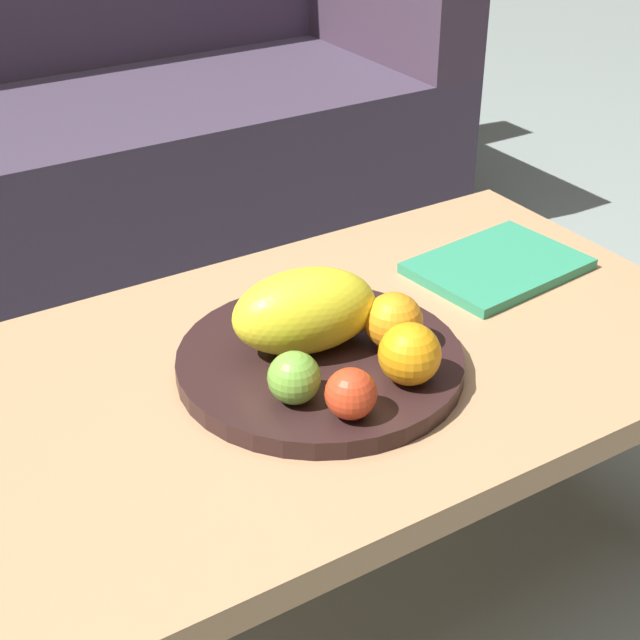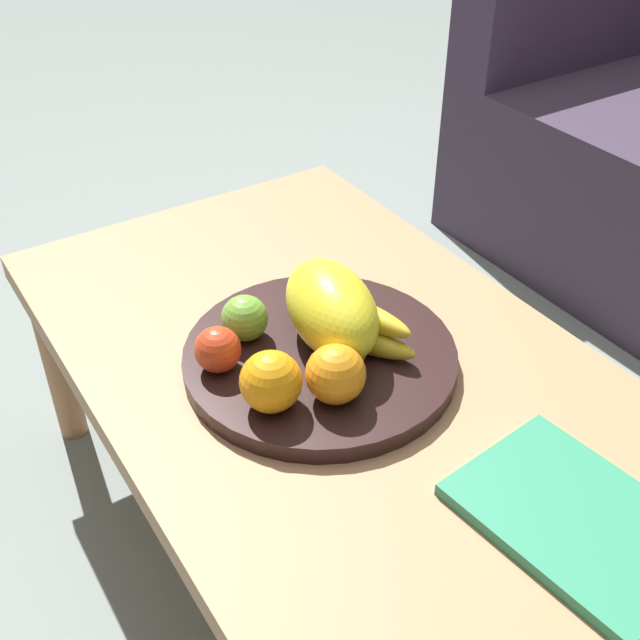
{
  "view_description": "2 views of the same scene",
  "coord_description": "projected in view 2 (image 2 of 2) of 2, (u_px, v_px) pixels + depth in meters",
  "views": [
    {
      "loc": [
        -0.57,
        -0.89,
        1.06
      ],
      "look_at": [
        -0.03,
        -0.02,
        0.46
      ],
      "focal_mm": 53.54,
      "sensor_mm": 36.0,
      "label": 1
    },
    {
      "loc": [
        0.67,
        -0.47,
        1.07
      ],
      "look_at": [
        -0.03,
        -0.02,
        0.46
      ],
      "focal_mm": 44.58,
      "sensor_mm": 36.0,
      "label": 2
    }
  ],
  "objects": [
    {
      "name": "ground_plane",
      "position": [
        342.0,
        550.0,
        1.29
      ],
      "size": [
        8.0,
        8.0,
        0.0
      ],
      "primitive_type": "plane",
      "color": "gray"
    },
    {
      "name": "coffee_table",
      "position": [
        346.0,
        394.0,
        1.09
      ],
      "size": [
        1.09,
        0.63,
        0.38
      ],
      "color": "tan",
      "rests_on": "ground_plane"
    },
    {
      "name": "fruit_bowl",
      "position": [
        320.0,
        357.0,
        1.06
      ],
      "size": [
        0.37,
        0.37,
        0.03
      ],
      "primitive_type": "cylinder",
      "color": "black",
      "rests_on": "coffee_table"
    },
    {
      "name": "melon_large_front",
      "position": [
        332.0,
        308.0,
        1.04
      ],
      "size": [
        0.21,
        0.14,
        0.11
      ],
      "primitive_type": "ellipsoid",
      "rotation": [
        0.0,
        0.0,
        -0.2
      ],
      "color": "yellow",
      "rests_on": "fruit_bowl"
    },
    {
      "name": "orange_front",
      "position": [
        271.0,
        382.0,
        0.95
      ],
      "size": [
        0.08,
        0.08,
        0.08
      ],
      "primitive_type": "sphere",
      "color": "orange",
      "rests_on": "fruit_bowl"
    },
    {
      "name": "orange_left",
      "position": [
        336.0,
        374.0,
        0.96
      ],
      "size": [
        0.07,
        0.07,
        0.07
      ],
      "primitive_type": "sphere",
      "color": "orange",
      "rests_on": "fruit_bowl"
    },
    {
      "name": "apple_front",
      "position": [
        245.0,
        318.0,
        1.06
      ],
      "size": [
        0.06,
        0.06,
        0.06
      ],
      "primitive_type": "sphere",
      "color": "#6CA639",
      "rests_on": "fruit_bowl"
    },
    {
      "name": "apple_left",
      "position": [
        218.0,
        349.0,
        1.01
      ],
      "size": [
        0.06,
        0.06,
        0.06
      ],
      "primitive_type": "sphere",
      "color": "red",
      "rests_on": "fruit_bowl"
    },
    {
      "name": "banana_bunch",
      "position": [
        361.0,
        329.0,
        1.05
      ],
      "size": [
        0.16,
        0.13,
        0.06
      ],
      "color": "yellow",
      "rests_on": "fruit_bowl"
    },
    {
      "name": "magazine",
      "position": [
        577.0,
        518.0,
        0.85
      ],
      "size": [
        0.27,
        0.21,
        0.02
      ],
      "primitive_type": "cube",
      "rotation": [
        0.0,
        0.0,
        0.11
      ],
      "color": "#2F8B64",
      "rests_on": "coffee_table"
    }
  ]
}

